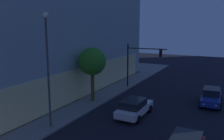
# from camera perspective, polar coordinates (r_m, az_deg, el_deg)

# --- Properties ---
(traffic_light_far_corner) EXTENTS (0.58, 5.16, 5.68)m
(traffic_light_far_corner) POSITION_cam_1_polar(r_m,az_deg,el_deg) (31.18, 6.76, 2.72)
(traffic_light_far_corner) COLOR black
(traffic_light_far_corner) RESTS_ON sidewalk_corner
(street_lamp_sidewalk) EXTENTS (0.44, 0.44, 8.99)m
(street_lamp_sidewalk) POSITION_cam_1_polar(r_m,az_deg,el_deg) (18.97, -15.12, 2.76)
(street_lamp_sidewalk) COLOR #444444
(street_lamp_sidewalk) RESTS_ON sidewalk_corner
(sidewalk_tree) EXTENTS (2.92, 2.92, 5.76)m
(sidewalk_tree) POSITION_cam_1_polar(r_m,az_deg,el_deg) (25.29, -4.73, 1.97)
(sidewalk_tree) COLOR brown
(sidewalk_tree) RESTS_ON sidewalk_corner
(car_white) EXTENTS (4.77, 2.20, 1.61)m
(car_white) POSITION_cam_1_polar(r_m,az_deg,el_deg) (22.15, 5.33, -8.82)
(car_white) COLOR silver
(car_white) RESTS_ON ground
(car_blue) EXTENTS (4.68, 2.21, 1.68)m
(car_blue) POSITION_cam_1_polar(r_m,az_deg,el_deg) (27.25, 22.54, -5.83)
(car_blue) COLOR navy
(car_blue) RESTS_ON ground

